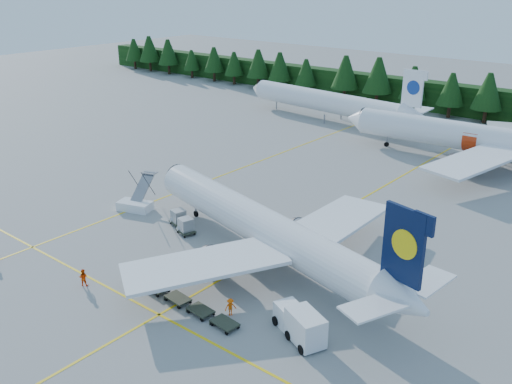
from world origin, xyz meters
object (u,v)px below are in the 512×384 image
Objects in this scene: airliner_navy at (255,223)px; airliner_red at (469,137)px; airstairs at (136,203)px; service_truck at (299,322)px.

airliner_navy is 44.78m from airliner_red.
airstairs is at bearing -121.28° from airliner_red.
airliner_navy is 6.15× the size of airstairs.
airliner_red is 7.57× the size of service_truck.
airliner_red reaches higher than service_truck.
airliner_navy reaches higher than service_truck.
airliner_navy is at bearing -99.77° from airliner_red.
airliner_red reaches higher than airstairs.
service_truck is (6.52, -53.31, -2.48)m from airliner_red.
airstairs is 1.09× the size of service_truck.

